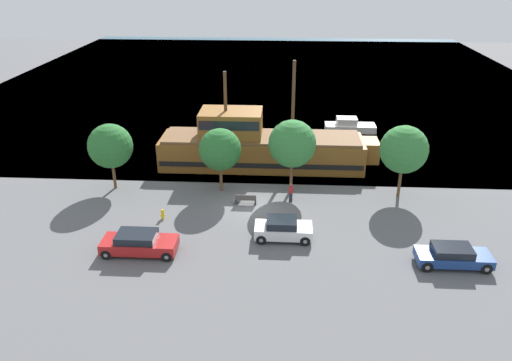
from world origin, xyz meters
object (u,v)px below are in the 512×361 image
at_px(parked_car_curb_mid, 283,229).
at_px(bench_promenade_east, 246,199).
at_px(moored_boat_dockside, 349,126).
at_px(pirate_ship, 258,146).
at_px(parked_car_curb_rear, 139,243).
at_px(pedestrian_walking_near, 291,193).
at_px(parked_car_curb_front, 453,256).
at_px(fire_hydrant, 163,214).

relative_size(parked_car_curb_mid, bench_promenade_east, 2.37).
bearing_deg(moored_boat_dockside, pirate_ship, -132.44).
height_order(pirate_ship, bench_promenade_east, pirate_ship).
height_order(parked_car_curb_mid, bench_promenade_east, parked_car_curb_mid).
distance_m(parked_car_curb_rear, pedestrian_walking_near, 12.50).
distance_m(pirate_ship, moored_boat_dockside, 13.88).
height_order(parked_car_curb_front, bench_promenade_east, parked_car_curb_front).
distance_m(parked_car_curb_mid, bench_promenade_east, 5.68).
height_order(fire_hydrant, pedestrian_walking_near, pedestrian_walking_near).
xyz_separation_m(pirate_ship, parked_car_curb_front, (12.77, -15.27, -1.17)).
xyz_separation_m(moored_boat_dockside, pedestrian_walking_near, (-6.42, -17.32, 0.21)).
distance_m(moored_boat_dockside, fire_hydrant, 25.92).
relative_size(parked_car_curb_front, bench_promenade_east, 2.77).
bearing_deg(bench_promenade_east, parked_car_curb_mid, -59.43).
relative_size(parked_car_curb_rear, bench_promenade_east, 2.95).
bearing_deg(bench_promenade_east, fire_hydrant, -155.74).
relative_size(pirate_ship, fire_hydrant, 25.22).
relative_size(parked_car_curb_front, parked_car_curb_rear, 0.94).
bearing_deg(bench_promenade_east, pedestrian_walking_near, 11.22).
distance_m(bench_promenade_east, pedestrian_walking_near, 3.53).
height_order(pirate_ship, parked_car_curb_front, pirate_ship).
height_order(moored_boat_dockside, pedestrian_walking_near, pedestrian_walking_near).
bearing_deg(fire_hydrant, moored_boat_dockside, 52.73).
bearing_deg(parked_car_curb_rear, pirate_ship, 65.50).
xyz_separation_m(parked_car_curb_rear, bench_promenade_east, (6.28, 7.17, -0.29)).
bearing_deg(moored_boat_dockside, parked_car_curb_mid, -106.97).
bearing_deg(bench_promenade_east, moored_boat_dockside, 61.27).
relative_size(fire_hydrant, bench_promenade_east, 0.47).
relative_size(parked_car_curb_mid, fire_hydrant, 5.02).
distance_m(parked_car_curb_rear, fire_hydrant, 4.57).
bearing_deg(parked_car_curb_rear, parked_car_curb_front, -0.87).
distance_m(pirate_ship, parked_car_curb_rear, 16.49).
relative_size(parked_car_curb_rear, fire_hydrant, 6.25).
xyz_separation_m(parked_car_curb_front, parked_car_curb_mid, (-10.43, 2.58, 0.06)).
distance_m(parked_car_curb_front, parked_car_curb_rear, 19.59).
distance_m(parked_car_curb_front, pedestrian_walking_near, 12.80).
relative_size(parked_car_curb_front, pedestrian_walking_near, 2.92).
bearing_deg(parked_car_curb_rear, fire_hydrant, 84.33).
bearing_deg(parked_car_curb_mid, bench_promenade_east, 120.57).
relative_size(pirate_ship, parked_car_curb_mid, 5.02).
xyz_separation_m(moored_boat_dockside, parked_car_curb_rear, (-16.15, -25.17, 0.16)).
distance_m(moored_boat_dockside, parked_car_curb_rear, 29.90).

